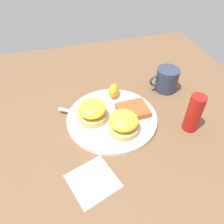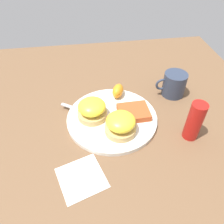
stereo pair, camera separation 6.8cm
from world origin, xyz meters
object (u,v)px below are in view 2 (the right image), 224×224
fork (95,115)px  condiment_bottle (194,121)px  orange_wedge (118,91)px  cup (174,84)px  sandwich_benedict_right (121,124)px  hashbrown_patty (133,112)px  sandwich_benedict_left (92,109)px

fork → condiment_bottle: condiment_bottle is taller
orange_wedge → cup: 0.20m
sandwich_benedict_right → hashbrown_patty: sandwich_benedict_right is taller
hashbrown_patty → orange_wedge: bearing=-70.8°
sandwich_benedict_left → sandwich_benedict_right: (-0.08, 0.07, 0.00)m
condiment_bottle → sandwich_benedict_right: bearing=-10.0°
sandwich_benedict_right → condiment_bottle: (-0.20, 0.04, 0.02)m
sandwich_benedict_left → orange_wedge: 0.13m
fork → sandwich_benedict_left: bearing=15.8°
cup → condiment_bottle: (0.02, 0.20, 0.02)m
fork → condiment_bottle: size_ratio=1.57×
fork → hashbrown_patty: bearing=175.4°
sandwich_benedict_left → condiment_bottle: 0.30m
sandwich_benedict_left → sandwich_benedict_right: 0.11m
sandwich_benedict_right → hashbrown_patty: size_ratio=0.97×
sandwich_benedict_left → hashbrown_patty: (-0.13, 0.01, -0.02)m
orange_wedge → condiment_bottle: 0.27m
condiment_bottle → fork: bearing=-22.5°
sandwich_benedict_left → cup: 0.31m
sandwich_benedict_left → orange_wedge: (-0.10, -0.09, -0.01)m
sandwich_benedict_right → hashbrown_patty: (-0.05, -0.07, -0.02)m
hashbrown_patty → condiment_bottle: condiment_bottle is taller
sandwich_benedict_left → hashbrown_patty: sandwich_benedict_left is taller
sandwich_benedict_right → orange_wedge: sandwich_benedict_right is taller
orange_wedge → condiment_bottle: (-0.18, 0.20, 0.03)m
sandwich_benedict_left → cup: (-0.30, -0.09, -0.00)m
hashbrown_patty → orange_wedge: orange_wedge is taller
cup → condiment_bottle: 0.20m
cup → sandwich_benedict_left: bearing=17.0°
sandwich_benedict_right → fork: (0.07, -0.08, -0.03)m
orange_wedge → hashbrown_patty: bearing=109.2°
cup → hashbrown_patty: bearing=30.6°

